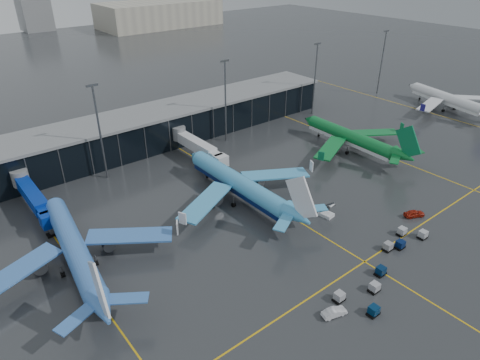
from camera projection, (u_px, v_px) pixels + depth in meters
ground at (275, 245)px, 88.84m from camera, size 600.00×600.00×0.00m
terminal_pier at (136, 132)px, 128.64m from camera, size 142.00×17.00×10.70m
jet_bridges at (34, 197)px, 96.82m from camera, size 94.00×27.50×7.20m
flood_masts at (168, 113)px, 119.15m from camera, size 203.00×0.50×25.50m
distant_hangars at (63, 21)px, 296.76m from camera, size 260.00×71.00×22.00m
taxi_lines at (276, 207)px, 101.58m from camera, size 220.00×120.00×0.02m
airliner_arkefly at (71, 235)px, 80.06m from camera, size 44.94×49.77×13.93m
airliner_klm_near at (238, 173)px, 101.78m from camera, size 40.55×46.11×14.10m
airliner_aer_lingus at (351, 129)px, 127.53m from camera, size 39.27×44.23×13.10m
airliner_ba at (448, 92)px, 160.01m from camera, size 46.57×50.38×13.11m
baggage_carts at (387, 263)px, 82.55m from camera, size 30.45×11.51×1.70m
mobile_airstair at (326, 213)px, 98.08m from camera, size 2.60×3.46×3.45m
service_van_red at (414, 213)px, 97.81m from camera, size 5.13×3.78×1.62m
service_van_white at (334, 312)px, 71.51m from camera, size 4.70×2.70×1.47m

